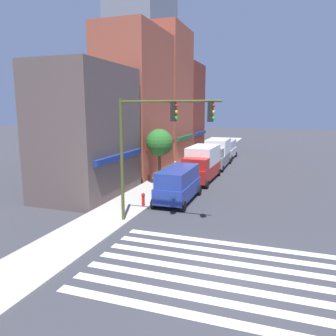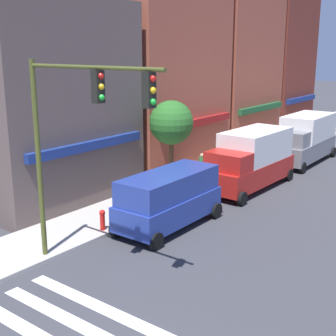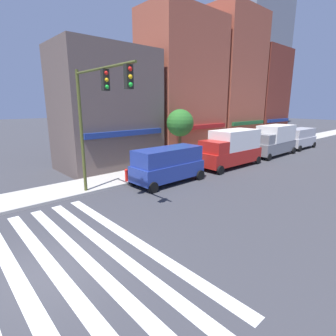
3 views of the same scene
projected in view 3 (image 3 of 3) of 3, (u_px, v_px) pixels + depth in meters
The scene contains 13 objects.
ground_plane at pixel (54, 270), 8.25m from camera, with size 200.00×200.00×0.00m, color #38383D.
sidewalk_left at pixel (3, 203), 13.64m from camera, with size 120.00×3.00×0.15m.
crosswalk_stripes at pixel (54, 270), 8.25m from camera, with size 6.35×10.80×0.01m.
storefront_row at pixel (209, 91), 28.94m from camera, with size 31.52×5.30×15.53m.
tower_distant at pixel (256, 10), 58.06m from camera, with size 16.80×10.27×51.12m.
traffic_signal at pixel (96, 106), 12.96m from camera, with size 0.32×5.50×6.90m.
van_blue at pixel (168, 164), 17.25m from camera, with size 5.02×2.22×2.34m.
box_truck_red at pixel (231, 148), 21.77m from camera, with size 6.24×2.42×3.04m.
box_truck_grey at pixel (273, 140), 26.56m from camera, with size 6.24×2.42×3.04m.
van_silver at pixel (299, 138), 30.85m from camera, with size 5.02×2.22×2.34m.
pedestrian_green_top at pixel (200, 153), 22.22m from camera, with size 0.32×0.32×1.77m.
fire_hydrant at pixel (126, 174), 17.23m from camera, with size 0.24×0.24×0.84m.
street_tree at pixel (180, 123), 21.23m from camera, with size 2.20×2.20×4.59m.
Camera 3 is at (-2.20, -7.79, 5.09)m, focal length 28.00 mm.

